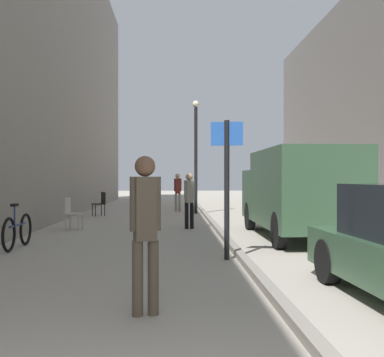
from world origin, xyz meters
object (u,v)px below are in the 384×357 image
Objects in this scene: delivery_van at (297,191)px; bicycle_leaning at (18,231)px; cafe_chair_near_window at (71,211)px; pedestrian_far_crossing at (189,197)px; pedestrian_main_foreground at (145,223)px; cafe_chair_by_doorway at (101,202)px; lamp_post at (196,149)px; street_sign_post at (227,177)px; pedestrian_mid_block at (178,190)px.

delivery_van reaches higher than bicycle_leaning.
bicycle_leaning is 3.65m from cafe_chair_near_window.
pedestrian_far_crossing is 0.30× the size of delivery_van.
pedestrian_main_foreground reaches higher than bicycle_leaning.
pedestrian_far_crossing is 5.96m from cafe_chair_by_doorway.
delivery_van is 6.73m from bicycle_leaning.
pedestrian_main_foreground reaches higher than cafe_chair_near_window.
bicycle_leaning is (-6.49, -1.60, -0.82)m from delivery_van.
delivery_van is 6.47m from cafe_chair_near_window.
cafe_chair_by_doorway is (0.46, 8.72, 0.17)m from bicycle_leaning.
pedestrian_far_crossing is at bearing 69.54° from pedestrian_main_foreground.
bicycle_leaning is (-4.29, -9.71, -2.34)m from lamp_post.
delivery_van is at bearing 47.36° from pedestrian_main_foreground.
pedestrian_far_crossing is 1.76× the size of cafe_chair_by_doorway.
pedestrian_far_crossing is 1.76× the size of cafe_chair_near_window.
pedestrian_far_crossing is 5.42m from street_sign_post.
pedestrian_main_foreground is at bearing -117.40° from delivery_van.
pedestrian_mid_block is at bearing 119.80° from lamp_post.
pedestrian_main_foreground is 1.07× the size of pedestrian_far_crossing.
delivery_van is 3.81m from street_sign_post.
lamp_post reaches higher than street_sign_post.
pedestrian_mid_block is 11.59m from bicycle_leaning.
street_sign_post reaches higher than pedestrian_mid_block.
street_sign_post is (0.81, -12.56, 0.56)m from pedestrian_mid_block.
cafe_chair_near_window is at bearing -43.31° from street_sign_post.
cafe_chair_near_window is 1.00× the size of cafe_chair_by_doorway.
bicycle_leaning is at bearing 1.19° from cafe_chair_near_window.
lamp_post is (0.75, -1.31, 1.74)m from pedestrian_mid_block.
pedestrian_main_foreground is 1.00× the size of bicycle_leaning.
lamp_post is 7.55m from cafe_chair_near_window.
pedestrian_mid_block is 1.81× the size of cafe_chair_near_window.
cafe_chair_near_window is (0.38, 3.63, 0.17)m from bicycle_leaning.
delivery_van reaches higher than pedestrian_mid_block.
lamp_post reaches higher than cafe_chair_near_window.
pedestrian_far_crossing reaches higher than cafe_chair_near_window.
delivery_van is 2.09× the size of street_sign_post.
pedestrian_main_foreground is 0.68× the size of street_sign_post.
delivery_van reaches higher than pedestrian_main_foreground.
street_sign_post is at bearing 44.68° from cafe_chair_near_window.
cafe_chair_by_doorway is at bearing -149.01° from pedestrian_mid_block.
bicycle_leaning is at bearing 148.93° from cafe_chair_by_doorway.
pedestrian_mid_block is at bearing 107.11° from delivery_van.
delivery_van is 5.79× the size of cafe_chair_near_window.
pedestrian_main_foreground is 8.96m from pedestrian_far_crossing.
cafe_chair_near_window is at bearing 91.51° from pedestrian_main_foreground.
delivery_van is at bearing 15.01° from bicycle_leaning.
pedestrian_main_foreground is 1.89× the size of cafe_chair_near_window.
pedestrian_main_foreground is at bearing 162.55° from cafe_chair_by_doorway.
cafe_chair_by_doorway is at bearing -60.05° from street_sign_post.
cafe_chair_by_doorway is at bearing 88.18° from bicycle_leaning.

